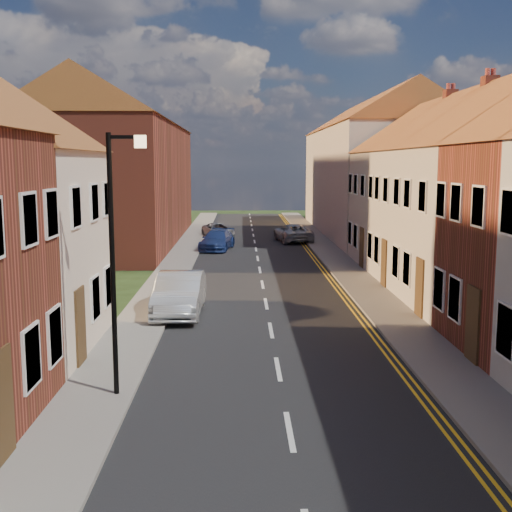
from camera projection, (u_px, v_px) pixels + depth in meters
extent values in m
cube|color=black|center=(266.00, 304.00, 24.99)|extent=(7.00, 90.00, 0.02)
cube|color=gray|center=(153.00, 303.00, 24.87)|extent=(1.80, 90.00, 0.12)
cube|color=gray|center=(378.00, 302.00, 25.09)|extent=(1.80, 90.00, 0.12)
cube|color=#BEB29F|center=(467.00, 218.00, 29.04)|extent=(8.00, 5.00, 6.00)
cube|color=brown|center=(489.00, 96.00, 26.41)|extent=(0.60, 0.60, 1.60)
cube|color=#BEB29F|center=(432.00, 209.00, 34.38)|extent=(8.00, 5.80, 6.00)
cube|color=brown|center=(450.00, 106.00, 31.36)|extent=(0.60, 0.60, 1.60)
cube|color=#BEB29F|center=(374.00, 182.00, 49.37)|extent=(8.00, 24.00, 8.00)
cube|color=brown|center=(119.00, 184.00, 43.97)|extent=(8.00, 24.00, 8.00)
cylinder|color=black|center=(113.00, 267.00, 14.55)|extent=(0.12, 0.12, 6.00)
cube|color=black|center=(124.00, 137.00, 14.14)|extent=(0.70, 0.08, 0.08)
cube|color=#FFD899|center=(140.00, 142.00, 14.17)|extent=(0.25, 0.15, 0.28)
imported|color=#B1B5B9|center=(180.00, 294.00, 23.23)|extent=(1.68, 4.62, 1.51)
imported|color=navy|center=(217.00, 240.00, 40.53)|extent=(2.41, 4.48, 1.23)
imported|color=#989B9F|center=(218.00, 230.00, 47.22)|extent=(2.79, 4.20, 1.07)
imported|color=#ABAFB2|center=(293.00, 233.00, 44.75)|extent=(2.73, 4.77, 1.25)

